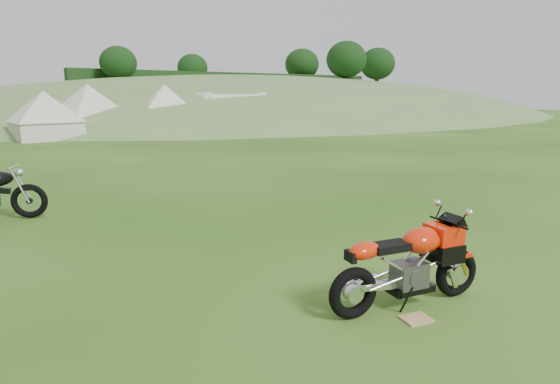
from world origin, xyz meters
TOP-DOWN VIEW (x-y plane):
  - ground at (0.00, 0.00)m, footprint 120.00×120.00m
  - hillside at (24.00, 40.00)m, footprint 80.00×64.00m
  - hedgerow at (24.00, 40.00)m, footprint 36.00×1.20m
  - sport_motorcycle at (0.05, -2.00)m, footprint 1.81×0.81m
  - plywood_board at (-0.11, -2.26)m, footprint 0.33×0.29m
  - tent_left at (0.55, 19.74)m, footprint 2.94×2.94m
  - tent_mid at (3.16, 22.15)m, footprint 3.72×3.72m
  - tent_right at (7.10, 21.01)m, footprint 3.54×3.54m
  - caravan at (11.43, 20.89)m, footprint 4.74×2.38m

SIDE VIEW (x-z plane):
  - ground at x=0.00m, z-range 0.00..0.00m
  - hillside at x=24.00m, z-range -4.00..4.00m
  - hedgerow at x=24.00m, z-range -4.30..4.30m
  - plywood_board at x=-0.11m, z-range 0.00..0.02m
  - sport_motorcycle at x=0.05m, z-range 0.00..1.05m
  - caravan at x=11.43m, z-range 0.00..2.15m
  - tent_left at x=0.55m, z-range 0.00..2.40m
  - tent_right at x=7.10m, z-range 0.00..2.64m
  - tent_mid at x=3.16m, z-range 0.00..2.64m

